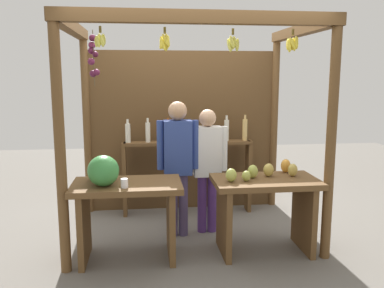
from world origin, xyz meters
TOP-DOWN VIEW (x-y plane):
  - ground_plane at (0.00, 0.00)m, footprint 12.00×12.00m
  - market_stall at (-0.00, 0.40)m, footprint 2.74×1.90m
  - fruit_counter_left at (-0.80, -0.67)m, footprint 1.10×0.64m
  - fruit_counter_right at (0.72, -0.66)m, footprint 1.10×0.64m
  - bottle_shelf_unit at (0.04, 0.67)m, footprint 1.75×0.22m
  - vendor_man at (-0.16, -0.12)m, footprint 0.48×0.22m
  - vendor_woman at (0.20, -0.04)m, footprint 0.48×0.20m

SIDE VIEW (x-z plane):
  - ground_plane at x=0.00m, z-range 0.00..0.00m
  - fruit_counter_right at x=0.72m, z-range 0.10..1.06m
  - fruit_counter_left at x=-0.80m, z-range 0.13..1.24m
  - bottle_shelf_unit at x=0.04m, z-range 0.12..1.47m
  - vendor_woman at x=0.20m, z-range 0.14..1.63m
  - vendor_man at x=-0.16m, z-range 0.16..1.74m
  - market_stall at x=0.00m, z-range 0.20..2.66m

